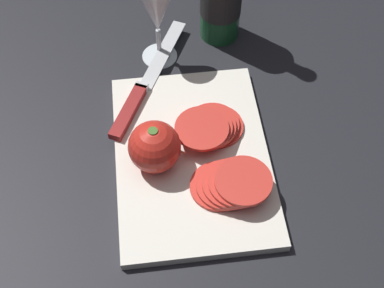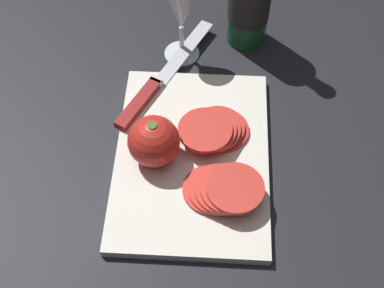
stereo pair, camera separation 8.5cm
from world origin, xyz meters
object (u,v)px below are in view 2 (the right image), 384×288
(wine_glass, at_px, (181,9))
(knife, at_px, (149,92))
(tomato_slice_stack_far, at_px, (214,129))
(tomato_slice_stack_near, at_px, (223,189))
(whole_tomato, at_px, (154,141))

(wine_glass, bearing_deg, knife, -23.14)
(wine_glass, bearing_deg, tomato_slice_stack_far, 18.19)
(knife, height_order, tomato_slice_stack_near, tomato_slice_stack_near)
(whole_tomato, height_order, tomato_slice_stack_near, whole_tomato)
(whole_tomato, relative_size, knife, 0.30)
(wine_glass, height_order, tomato_slice_stack_far, wine_glass)
(whole_tomato, height_order, tomato_slice_stack_far, whole_tomato)
(wine_glass, xyz_separation_m, whole_tomato, (0.25, -0.03, -0.05))
(wine_glass, relative_size, knife, 0.59)
(tomato_slice_stack_near, bearing_deg, knife, -145.67)
(tomato_slice_stack_near, bearing_deg, tomato_slice_stack_far, -171.41)
(whole_tomato, distance_m, tomato_slice_stack_far, 0.11)
(whole_tomato, xyz_separation_m, tomato_slice_stack_far, (-0.05, 0.09, -0.03))
(wine_glass, relative_size, tomato_slice_stack_far, 1.40)
(wine_glass, xyz_separation_m, tomato_slice_stack_near, (0.32, 0.08, -0.08))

